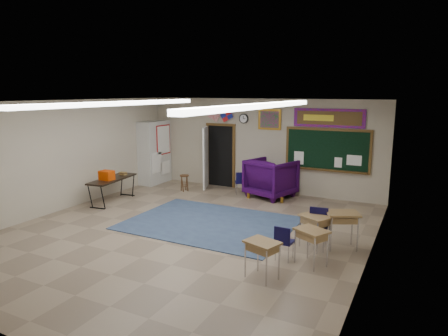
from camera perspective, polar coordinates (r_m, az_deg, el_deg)
The scene contains 24 objects.
floor at distance 9.46m, azimuth -5.50°, elevation -9.09°, with size 9.00×9.00×0.00m, color #85725C.
back_wall at distance 13.03m, azimuth 5.06°, elevation 3.25°, with size 8.00×0.04×3.00m, color #B4AA92.
left_wall at distance 11.69m, azimuth -22.44°, elevation 1.58°, with size 0.04×9.00×3.00m, color #B4AA92.
right_wall at distance 7.72m, azimuth 20.25°, elevation -2.71°, with size 0.04×9.00×3.00m, color #B4AA92.
ceiling at distance 8.90m, azimuth -5.86°, elevation 9.39°, with size 8.00×9.00×0.04m, color silver.
area_rug at distance 10.01m, azimuth -2.05°, elevation -7.85°, with size 4.00×3.00×0.02m, color #374D6A.
fluorescent_strips at distance 8.90m, azimuth -5.85°, elevation 9.00°, with size 3.86×6.00×0.10m, color white, non-canonical shape.
doorway at distance 13.58m, azimuth -1.09°, elevation 1.72°, with size 1.10×0.89×2.16m.
chalkboard at distance 12.35m, azimuth 14.50°, elevation 2.35°, with size 2.55×0.14×1.30m.
bulletin_board at distance 12.25m, azimuth 14.73°, elevation 6.92°, with size 2.10×0.05×0.55m.
framed_art_print at distance 12.78m, azimuth 6.53°, elevation 6.90°, with size 0.75×0.05×0.65m.
wall_clock at distance 13.12m, azimuth 2.82°, elevation 7.06°, with size 0.32×0.05×0.32m.
wall_flags at distance 13.46m, azimuth -0.55°, elevation 7.73°, with size 1.16×0.06×0.70m, color red, non-canonical shape.
storage_cabinet at distance 14.34m, azimuth -9.87°, elevation 2.20°, with size 0.59×1.25×2.20m.
wingback_armchair at distance 12.42m, azimuth 6.74°, elevation -1.41°, with size 1.27×1.30×1.19m, color #250536.
student_chair_reading at distance 12.69m, azimuth 2.39°, elevation -2.13°, with size 0.37×0.37×0.74m, color black, non-canonical shape.
student_chair_desk_a at distance 7.94m, azimuth 8.64°, elevation -10.46°, with size 0.35×0.35×0.70m, color black, non-canonical shape.
student_chair_desk_b at distance 8.54m, azimuth 13.15°, elevation -8.56°, with size 0.42×0.42×0.85m, color black, non-canonical shape.
student_desk_front_left at distance 8.58m, azimuth 12.82°, elevation -8.66°, with size 0.73×0.67×0.71m.
student_desk_front_right at distance 8.72m, azimuth 16.50°, elevation -8.23°, with size 0.80×0.72×0.78m.
student_desk_back_left at distance 7.13m, azimuth 5.46°, elevation -12.65°, with size 0.68×0.59×0.69m.
student_desk_back_right at distance 7.79m, azimuth 12.35°, elevation -10.72°, with size 0.72×0.66×0.70m.
folding_table at distance 12.24m, azimuth -15.63°, elevation -2.90°, with size 0.79×1.78×0.98m.
wooden_stool at distance 13.15m, azimuth -5.67°, elevation -2.11°, with size 0.30×0.30×0.53m.
Camera 1 is at (4.82, -7.48, 3.23)m, focal length 32.00 mm.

